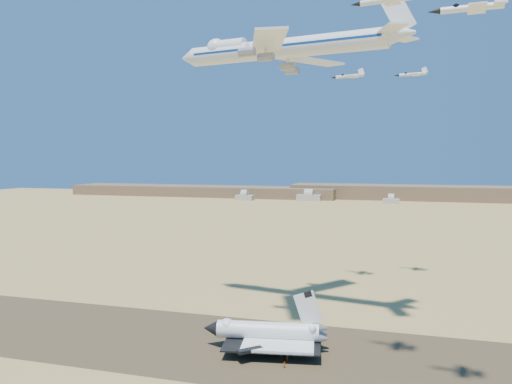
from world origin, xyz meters
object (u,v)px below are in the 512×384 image
(chase_jet_b, at_px, (470,8))
(chase_jet_c, at_px, (349,76))
(crew_b, at_px, (284,365))
(chase_jet_a, at_px, (384,0))
(carrier_747, at_px, (276,49))
(crew_c, at_px, (282,354))
(chase_jet_d, at_px, (412,74))
(shuttle, at_px, (267,333))
(crew_a, at_px, (287,357))

(chase_jet_b, bearing_deg, chase_jet_c, 113.23)
(crew_b, xyz_separation_m, chase_jet_a, (23.92, -7.36, 88.67))
(carrier_747, relative_size, crew_c, 45.66)
(crew_b, bearing_deg, chase_jet_d, -60.13)
(shuttle, height_order, crew_a, shuttle)
(crew_c, height_order, chase_jet_d, chase_jet_d)
(crew_b, bearing_deg, crew_c, -22.66)
(crew_a, relative_size, chase_jet_d, 0.13)
(crew_c, height_order, chase_jet_b, chase_jet_b)
(carrier_747, distance_m, chase_jet_d, 75.01)
(shuttle, height_order, carrier_747, carrier_747)
(shuttle, distance_m, carrier_747, 90.06)
(chase_jet_c, bearing_deg, chase_jet_b, -57.92)
(chase_jet_b, bearing_deg, chase_jet_a, 150.36)
(carrier_747, bearing_deg, chase_jet_b, -38.01)
(shuttle, bearing_deg, crew_a, -49.60)
(shuttle, bearing_deg, crew_c, -51.00)
(crew_c, xyz_separation_m, chase_jet_a, (26.13, -13.59, 88.57))
(carrier_747, xyz_separation_m, crew_a, (11.65, -33.74, -89.45))
(shuttle, bearing_deg, chase_jet_d, 56.57)
(carrier_747, xyz_separation_m, chase_jet_b, (52.12, -57.35, -7.10))
(chase_jet_a, relative_size, chase_jet_d, 1.01)
(chase_jet_b, xyz_separation_m, chase_jet_c, (-33.00, 103.05, 4.42))
(crew_b, height_order, chase_jet_c, chase_jet_c)
(chase_jet_c, bearing_deg, chase_jet_d, 45.56)
(chase_jet_b, height_order, chase_jet_d, chase_jet_d)
(crew_c, relative_size, chase_jet_b, 0.13)
(crew_a, distance_m, crew_c, 2.45)
(shuttle, xyz_separation_m, carrier_747, (-4.12, 27.31, 85.72))
(crew_a, xyz_separation_m, chase_jet_d, (32.31, 94.52, 88.79))
(chase_jet_a, height_order, chase_jet_c, chase_jet_a)
(crew_c, relative_size, chase_jet_c, 0.13)
(crew_a, relative_size, chase_jet_c, 0.13)
(chase_jet_d, bearing_deg, crew_a, -97.56)
(crew_c, bearing_deg, chase_jet_b, -168.49)
(chase_jet_b, bearing_deg, crew_c, 154.92)
(shuttle, distance_m, chase_jet_a, 92.43)
(crew_b, bearing_deg, chase_jet_a, -149.33)
(carrier_747, distance_m, crew_a, 96.31)
(shuttle, xyz_separation_m, chase_jet_c, (15.00, 73.02, 83.04))
(carrier_747, distance_m, chase_jet_c, 49.61)
(crew_a, height_order, crew_c, crew_a)
(shuttle, bearing_deg, chase_jet_a, -39.47)
(carrier_747, height_order, chase_jet_d, carrier_747)
(chase_jet_d, bearing_deg, crew_b, -96.59)
(carrier_747, relative_size, crew_b, 51.99)
(crew_c, bearing_deg, crew_b, 151.63)
(crew_a, distance_m, crew_b, 4.78)
(carrier_747, xyz_separation_m, chase_jet_d, (43.96, 60.78, -0.66))
(chase_jet_b, bearing_deg, carrier_747, 137.74)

